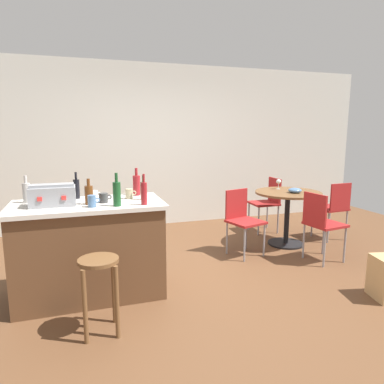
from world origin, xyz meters
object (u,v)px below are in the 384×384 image
Objects in this scene: dining_table at (287,205)px; bottle_2 at (89,194)px; folding_chair_right at (242,217)px; bottle_6 at (117,193)px; bottle_5 at (137,185)px; bottle_4 at (143,190)px; toolbox at (53,195)px; bottle_0 at (144,193)px; bottle_3 at (26,192)px; folding_chair_near at (321,221)px; cup_0 at (94,195)px; wooden_stool at (99,280)px; cup_2 at (92,201)px; bottle_1 at (77,188)px; cup_3 at (104,198)px; serving_bowl at (295,190)px; folding_chair_far at (334,206)px; wine_glass at (279,182)px; kitchen_island at (90,249)px; folding_chair_left at (268,200)px; cup_1 at (129,194)px.

bottle_2 is at bearing -163.09° from dining_table.
bottle_6 reaches higher than folding_chair_right.
bottle_4 is at bearing -84.22° from bottle_5.
dining_table is 3.14m from toolbox.
bottle_0 is 1.13m from bottle_3.
folding_chair_near is 7.77× the size of cup_0.
bottle_0 reaches higher than bottle_4.
wooden_stool is at bearing -62.72° from toolbox.
bottle_3 reaches higher than cup_2.
toolbox is 0.33m from bottle_3.
folding_chair_right is at bearing 145.40° from folding_chair_near.
folding_chair_near is 3.22× the size of bottle_1.
bottle_2 is at bearing 92.80° from wooden_stool.
cup_3 is 0.67× the size of serving_bowl.
folding_chair_far is 6.04× the size of wine_glass.
kitchen_island is 9.91× the size of wine_glass.
cup_3 reaches higher than serving_bowl.
folding_chair_right is at bearing 34.96° from wooden_stool.
folding_chair_far is 7.23× the size of cup_3.
bottle_3 reaches higher than folding_chair_left.
serving_bowl is (3.29, 0.46, -0.23)m from bottle_3.
cup_0 is 2.76m from wine_glass.
dining_table is at bearing 15.47° from kitchen_island.
bottle_2 is (0.11, -0.33, -0.01)m from bottle_1.
cup_2 is (0.04, -0.21, 0.52)m from kitchen_island.
bottle_0 is 2.53m from wine_glass.
bottle_6 reaches higher than serving_bowl.
kitchen_island is 0.80m from bottle_0.
bottle_3 is 1.10m from bottle_4.
wooden_stool is 1.22m from bottle_3.
folding_chair_right is at bearing 23.52° from bottle_4.
folding_chair_right is 7.06× the size of cup_3.
toolbox is 0.84m from bottle_4.
wine_glass is at bearing -101.59° from folding_chair_left.
bottle_6 is 2.54× the size of cup_3.
cup_0 is at bearing -170.49° from folding_chair_far.
bottle_1 is at bearing 147.40° from cup_0.
kitchen_island is at bearing 153.59° from bottle_0.
folding_chair_right is at bearing -153.18° from wine_glass.
kitchen_island reaches higher than folding_chair_far.
kitchen_island is at bearing 179.52° from bottle_4.
bottle_1 is at bearing 139.50° from bottle_0.
bottle_6 is (-2.45, -0.98, 0.46)m from dining_table.
bottle_1 is at bearing 55.38° from toolbox.
bottle_0 is at bearing -20.27° from bottle_2.
folding_chair_left is 7.97× the size of cup_2.
bottle_0 is (-2.23, -0.30, 0.53)m from folding_chair_near.
cup_1 is (0.71, 0.13, -0.05)m from toolbox.
bottle_1 is at bearing -170.10° from dining_table.
folding_chair_near is 2.98× the size of bottle_5.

